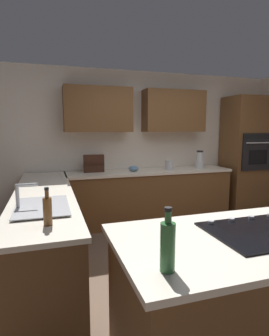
{
  "coord_description": "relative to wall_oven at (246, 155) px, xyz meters",
  "views": [
    {
      "loc": [
        1.74,
        2.63,
        1.6
      ],
      "look_at": [
        0.63,
        -0.92,
        1.07
      ],
      "focal_mm": 29.34,
      "sensor_mm": 36.0,
      "label": 1
    }
  ],
  "objects": [
    {
      "name": "mixing_bowl",
      "position": [
        2.25,
        0.01,
        -0.15
      ],
      "size": [
        0.17,
        0.17,
        0.09
      ],
      "primitive_type": "ellipsoid",
      "color": "#668CB2",
      "rests_on": "countertop_back"
    },
    {
      "name": "island_top",
      "position": [
        2.2,
        2.89,
        -0.22
      ],
      "size": [
        2.08,
        0.98,
        0.04
      ],
      "primitive_type": "cube",
      "color": "silver",
      "rests_on": "island_base"
    },
    {
      "name": "sink_unit",
      "position": [
        3.68,
        1.82,
        -0.18
      ],
      "size": [
        0.46,
        0.7,
        0.23
      ],
      "color": "#515456",
      "rests_on": "countertop_side"
    },
    {
      "name": "lower_cabinets_back",
      "position": [
        1.95,
        -0.0,
        -0.67
      ],
      "size": [
        2.8,
        0.6,
        0.86
      ],
      "primitive_type": "cube",
      "color": "brown",
      "rests_on": "ground"
    },
    {
      "name": "cooktop",
      "position": [
        2.2,
        2.89,
        -0.19
      ],
      "size": [
        0.76,
        0.56,
        0.03
      ],
      "color": "black",
      "rests_on": "island_top"
    },
    {
      "name": "kettle",
      "position": [
        1.6,
        0.01,
        -0.12
      ],
      "size": [
        0.15,
        0.15,
        0.16
      ],
      "primitive_type": "cylinder",
      "color": "#B7BABF",
      "rests_on": "countertop_back"
    },
    {
      "name": "spice_rack",
      "position": [
        2.9,
        -0.08,
        -0.06
      ],
      "size": [
        0.33,
        0.11,
        0.29
      ],
      "color": "#381E14",
      "rests_on": "countertop_back"
    },
    {
      "name": "oil_bottle",
      "position": [
        3.05,
        3.17,
        -0.06
      ],
      "size": [
        0.08,
        0.08,
        0.33
      ],
      "color": "#336B38",
      "rests_on": "island_top"
    },
    {
      "name": "dish_soap_bottle",
      "position": [
        3.62,
        2.3,
        -0.08
      ],
      "size": [
        0.06,
        0.06,
        0.29
      ],
      "color": "brown",
      "rests_on": "countertop_side"
    },
    {
      "name": "lower_cabinets_side",
      "position": [
        3.67,
        1.17,
        -0.67
      ],
      "size": [
        0.6,
        2.9,
        0.86
      ],
      "primitive_type": "cube",
      "color": "brown",
      "rests_on": "ground"
    },
    {
      "name": "island_base",
      "position": [
        2.2,
        2.89,
        -0.67
      ],
      "size": [
        2.0,
        0.9,
        0.86
      ],
      "primitive_type": "cube",
      "color": "brown",
      "rests_on": "ground"
    },
    {
      "name": "blender",
      "position": [
        1.0,
        0.01,
        -0.06
      ],
      "size": [
        0.15,
        0.15,
        0.32
      ],
      "color": "silver",
      "rests_on": "countertop_back"
    },
    {
      "name": "wall_oven",
      "position": [
        0.0,
        0.0,
        0.0
      ],
      "size": [
        0.8,
        0.66,
        2.19
      ],
      "color": "brown",
      "rests_on": "ground"
    },
    {
      "name": "countertop_back",
      "position": [
        1.95,
        -0.0,
        -0.22
      ],
      "size": [
        2.84,
        0.64,
        0.04
      ],
      "primitive_type": "cube",
      "color": "silver",
      "rests_on": "lower_cabinets_back"
    },
    {
      "name": "wall_back",
      "position": [
        1.92,
        -0.33,
        0.36
      ],
      "size": [
        6.0,
        0.44,
        2.6
      ],
      "color": "silver",
      "rests_on": "ground"
    },
    {
      "name": "ground_plane",
      "position": [
        1.85,
        1.72,
        -1.1
      ],
      "size": [
        14.0,
        14.0,
        0.0
      ],
      "primitive_type": "plane",
      "color": "brown"
    },
    {
      "name": "countertop_side",
      "position": [
        3.67,
        1.17,
        -0.22
      ],
      "size": [
        0.64,
        2.94,
        0.04
      ],
      "primitive_type": "cube",
      "color": "silver",
      "rests_on": "lower_cabinets_side"
    }
  ]
}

